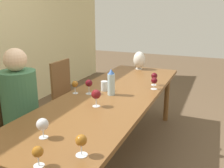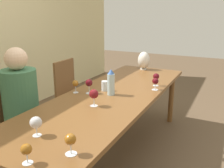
# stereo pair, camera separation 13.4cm
# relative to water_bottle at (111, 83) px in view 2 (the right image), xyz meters

# --- Properties ---
(ground_plane) EXTENTS (14.00, 14.00, 0.00)m
(ground_plane) POSITION_rel_water_bottle_xyz_m (0.02, 0.01, -0.87)
(ground_plane) COLOR brown
(dining_table) EXTENTS (2.68, 0.86, 0.74)m
(dining_table) POSITION_rel_water_bottle_xyz_m (0.02, 0.01, -0.19)
(dining_table) COLOR brown
(dining_table) RESTS_ON ground_plane
(water_bottle) EXTENTS (0.07, 0.07, 0.26)m
(water_bottle) POSITION_rel_water_bottle_xyz_m (0.00, 0.00, 0.00)
(water_bottle) COLOR #ADCCD6
(water_bottle) RESTS_ON dining_table
(water_tumbler) EXTENTS (0.07, 0.07, 0.10)m
(water_tumbler) POSITION_rel_water_bottle_xyz_m (0.09, 0.12, -0.07)
(water_tumbler) COLOR silver
(water_tumbler) RESTS_ON dining_table
(vase) EXTENTS (0.17, 0.17, 0.25)m
(vase) POSITION_rel_water_bottle_xyz_m (1.21, 0.09, 0.01)
(vase) COLOR silver
(vase) RESTS_ON dining_table
(wine_glass_0) EXTENTS (0.07, 0.07, 0.13)m
(wine_glass_0) POSITION_rel_water_bottle_xyz_m (0.35, -0.34, -0.04)
(wine_glass_0) COLOR silver
(wine_glass_0) RESTS_ON dining_table
(wine_glass_1) EXTENTS (0.06, 0.06, 0.12)m
(wine_glass_1) POSITION_rel_water_bottle_xyz_m (-1.25, -0.12, -0.04)
(wine_glass_1) COLOR silver
(wine_glass_1) RESTS_ON dining_table
(wine_glass_2) EXTENTS (0.06, 0.06, 0.13)m
(wine_glass_2) POSITION_rel_water_bottle_xyz_m (-0.10, 0.35, -0.03)
(wine_glass_2) COLOR silver
(wine_glass_2) RESTS_ON dining_table
(wine_glass_3) EXTENTS (0.08, 0.08, 0.14)m
(wine_glass_3) POSITION_rel_water_bottle_xyz_m (-0.98, 0.06, -0.03)
(wine_glass_3) COLOR silver
(wine_glass_3) RESTS_ON dining_table
(wine_glass_4) EXTENTS (0.07, 0.07, 0.13)m
(wine_glass_4) POSITION_rel_water_bottle_xyz_m (-1.06, -0.28, -0.04)
(wine_glass_4) COLOR silver
(wine_glass_4) RESTS_ON dining_table
(wine_glass_5) EXTENTS (0.07, 0.07, 0.15)m
(wine_glass_5) POSITION_rel_water_bottle_xyz_m (-0.06, 0.22, -0.02)
(wine_glass_5) COLOR silver
(wine_glass_5) RESTS_ON dining_table
(wine_glass_6) EXTENTS (0.07, 0.07, 0.14)m
(wine_glass_6) POSITION_rel_water_bottle_xyz_m (0.50, -0.31, -0.02)
(wine_glass_6) COLOR silver
(wine_glass_6) RESTS_ON dining_table
(wine_glass_7) EXTENTS (0.08, 0.08, 0.15)m
(wine_glass_7) POSITION_rel_water_bottle_xyz_m (-0.34, -0.01, -0.02)
(wine_glass_7) COLOR silver
(wine_glass_7) RESTS_ON dining_table
(chair_near) EXTENTS (0.44, 0.44, 0.93)m
(chair_near) POSITION_rel_water_bottle_xyz_m (-0.51, 0.77, -0.36)
(chair_near) COLOR brown
(chair_near) RESTS_ON ground_plane
(chair_far) EXTENTS (0.44, 0.44, 0.93)m
(chair_far) POSITION_rel_water_bottle_xyz_m (0.44, 0.77, -0.36)
(chair_far) COLOR brown
(chair_far) RESTS_ON ground_plane
(person_near) EXTENTS (0.33, 0.33, 1.23)m
(person_near) POSITION_rel_water_bottle_xyz_m (-0.51, 0.69, -0.20)
(person_near) COLOR #2D2D38
(person_near) RESTS_ON ground_plane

